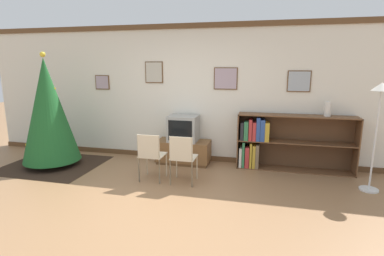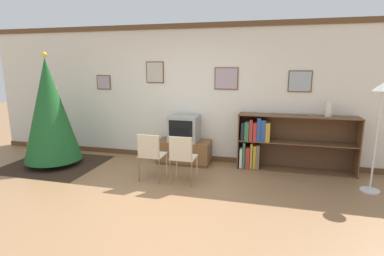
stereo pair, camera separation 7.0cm
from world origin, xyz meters
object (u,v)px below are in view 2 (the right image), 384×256
(standing_lamp, at_px, (380,109))
(christmas_tree, at_px, (50,110))
(vase, at_px, (329,109))
(television, at_px, (184,128))
(folding_chair_left, at_px, (151,154))
(folding_chair_right, at_px, (182,156))
(bookshelf, at_px, (275,142))
(tv_console, at_px, (184,152))

(standing_lamp, bearing_deg, christmas_tree, -178.80)
(vase, distance_m, standing_lamp, 0.91)
(television, xyz_separation_m, vase, (2.60, 0.09, 0.46))
(folding_chair_left, height_order, folding_chair_right, same)
(folding_chair_right, xyz_separation_m, vase, (2.33, 1.15, 0.69))
(folding_chair_left, bearing_deg, television, 75.56)
(christmas_tree, height_order, vase, christmas_tree)
(folding_chair_left, height_order, bookshelf, bookshelf)
(television, distance_m, vase, 2.64)
(folding_chair_left, distance_m, standing_lamp, 3.56)
(television, distance_m, standing_lamp, 3.28)
(folding_chair_right, bearing_deg, television, 104.44)
(christmas_tree, distance_m, bookshelf, 4.28)
(tv_console, bearing_deg, bookshelf, 2.63)
(folding_chair_right, bearing_deg, christmas_tree, 173.16)
(christmas_tree, relative_size, folding_chair_left, 2.62)
(folding_chair_right, bearing_deg, bookshelf, 38.17)
(christmas_tree, xyz_separation_m, tv_console, (2.44, 0.74, -0.85))
(christmas_tree, relative_size, bookshelf, 1.03)
(christmas_tree, bearing_deg, tv_console, 16.80)
(christmas_tree, relative_size, tv_console, 2.07)
(tv_console, distance_m, standing_lamp, 3.39)
(christmas_tree, distance_m, television, 2.57)
(television, relative_size, bookshelf, 0.27)
(television, distance_m, bookshelf, 1.73)
(tv_console, xyz_separation_m, standing_lamp, (3.17, -0.62, 1.05))
(christmas_tree, xyz_separation_m, standing_lamp, (5.60, 0.12, 0.21))
(christmas_tree, xyz_separation_m, bookshelf, (4.16, 0.81, -0.56))
(television, relative_size, folding_chair_right, 0.69)
(standing_lamp, bearing_deg, bookshelf, 154.20)
(folding_chair_right, relative_size, standing_lamp, 0.49)
(christmas_tree, xyz_separation_m, vase, (5.04, 0.83, 0.09))
(christmas_tree, distance_m, standing_lamp, 5.61)
(tv_console, bearing_deg, christmas_tree, -163.20)
(vase, bearing_deg, folding_chair_left, -158.16)
(christmas_tree, bearing_deg, vase, 9.31)
(tv_console, xyz_separation_m, folding_chair_left, (-0.27, -1.06, 0.24))
(folding_chair_left, relative_size, bookshelf, 0.39)
(folding_chair_right, relative_size, vase, 3.14)
(folding_chair_left, xyz_separation_m, folding_chair_right, (0.54, 0.00, 0.00))
(tv_console, distance_m, folding_chair_left, 1.12)
(bookshelf, bearing_deg, vase, 0.70)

